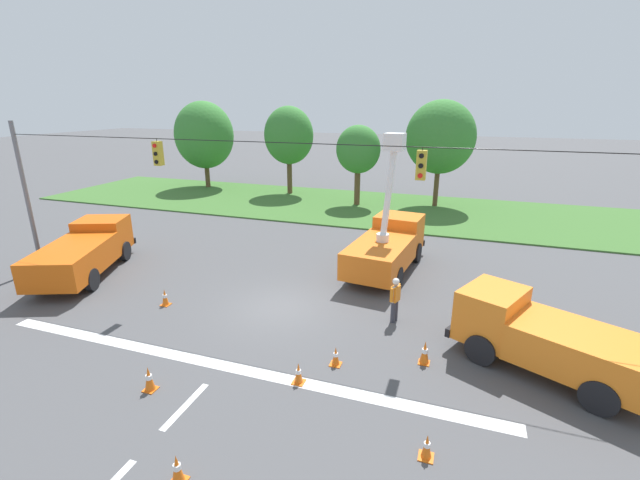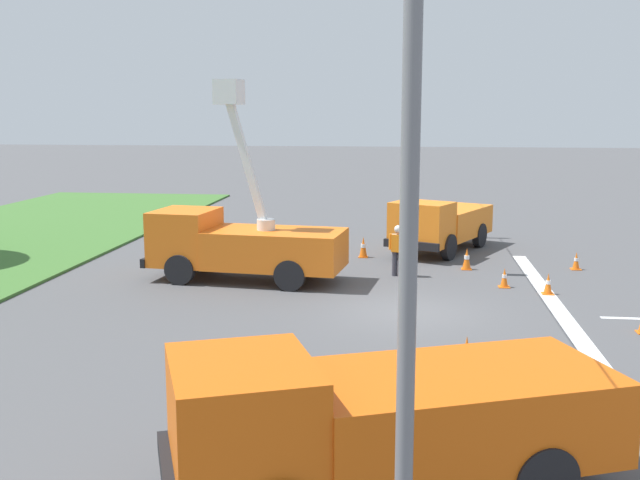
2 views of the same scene
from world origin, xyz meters
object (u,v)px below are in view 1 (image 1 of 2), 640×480
utility_truck_bucket_lift (388,244)px  traffic_cone_lane_edge_a (427,447)px  utility_truck_support_near (85,251)px  traffic_cone_mid_right (298,373)px  road_worker (395,297)px  traffic_cone_lane_edge_b (425,352)px  traffic_cone_foreground_left (336,356)px  tree_centre (358,150)px  tree_far_west (204,135)px  utility_truck_support_far (546,337)px  traffic_cone_foreground_right (149,379)px  traffic_cone_mid_left (165,297)px  tree_west (289,136)px  traffic_cone_near_bucket (177,469)px  tree_east (440,137)px

utility_truck_bucket_lift → traffic_cone_lane_edge_a: 12.03m
utility_truck_support_near → traffic_cone_mid_right: size_ratio=10.67×
road_worker → traffic_cone_lane_edge_b: (1.39, -2.45, -0.61)m
traffic_cone_foreground_left → utility_truck_bucket_lift: bearing=89.9°
tree_centre → utility_truck_bucket_lift: utility_truck_bucket_lift is taller
utility_truck_bucket_lift → tree_centre: bearing=110.4°
utility_truck_support_near → traffic_cone_lane_edge_a: utility_truck_support_near is taller
tree_far_west → utility_truck_support_near: tree_far_west is taller
utility_truck_support_far → traffic_cone_lane_edge_b: bearing=-166.4°
traffic_cone_foreground_right → traffic_cone_mid_left: size_ratio=1.09×
traffic_cone_foreground_right → traffic_cone_mid_right: (3.96, 1.72, -0.06)m
tree_west → traffic_cone_mid_right: bearing=-66.7°
utility_truck_bucket_lift → traffic_cone_mid_right: (-0.80, -9.92, -1.02)m
traffic_cone_near_bucket → traffic_cone_lane_edge_a: traffic_cone_near_bucket is taller
tree_west → utility_truck_support_far: bearing=-51.3°
tree_west → utility_truck_bucket_lift: bearing=-52.8°
traffic_cone_mid_right → traffic_cone_lane_edge_b: traffic_cone_lane_edge_b is taller
utility_truck_support_near → utility_truck_support_far: 19.87m
traffic_cone_near_bucket → road_worker: bearing=69.7°
traffic_cone_foreground_right → traffic_cone_near_bucket: traffic_cone_foreground_right is taller
traffic_cone_near_bucket → traffic_cone_mid_left: bearing=129.6°
traffic_cone_foreground_left → traffic_cone_mid_right: size_ratio=0.96×
utility_truck_bucket_lift → traffic_cone_near_bucket: 14.22m
traffic_cone_near_bucket → utility_truck_support_far: bearing=41.6°
tree_west → traffic_cone_lane_edge_a: (14.80, -27.00, -4.88)m
traffic_cone_mid_right → traffic_cone_lane_edge_b: size_ratio=0.85×
tree_west → traffic_cone_mid_right: tree_west is taller
utility_truck_bucket_lift → traffic_cone_lane_edge_b: 8.17m
tree_west → traffic_cone_foreground_left: bearing=-64.1°
tree_centre → traffic_cone_foreground_right: tree_centre is taller
road_worker → tree_east: bearing=90.2°
traffic_cone_lane_edge_a → traffic_cone_foreground_left: bearing=137.1°
tree_west → traffic_cone_near_bucket: bearing=-71.8°
tree_far_west → traffic_cone_mid_left: bearing=-60.9°
traffic_cone_foreground_left → traffic_cone_foreground_right: 5.58m
road_worker → traffic_cone_foreground_right: (-6.01, -6.42, -0.62)m
tree_far_west → traffic_cone_foreground_left: bearing=-50.0°
traffic_cone_foreground_left → tree_west: bearing=115.9°
traffic_cone_near_bucket → tree_far_west: bearing=121.9°
traffic_cone_lane_edge_b → traffic_cone_near_bucket: bearing=-126.1°
tree_east → traffic_cone_foreground_right: tree_east is taller
tree_east → road_worker: bearing=-89.8°
road_worker → traffic_cone_near_bucket: (-3.26, -8.82, -0.64)m
traffic_cone_lane_edge_b → road_worker: bearing=119.5°
utility_truck_support_near → traffic_cone_mid_left: size_ratio=10.14×
traffic_cone_near_bucket → traffic_cone_lane_edge_b: size_ratio=0.92×
road_worker → traffic_cone_mid_right: bearing=-113.6°
tree_west → tree_east: (12.89, -0.77, 0.23)m
tree_centre → utility_truck_support_far: size_ratio=1.03×
traffic_cone_mid_left → utility_truck_support_near: bearing=164.2°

